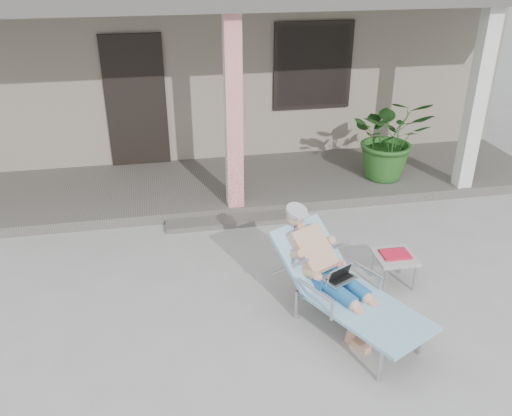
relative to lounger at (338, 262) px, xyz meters
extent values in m
plane|color=#9E9E99|center=(-0.63, 0.43, -0.72)|extent=(60.00, 60.00, 0.00)
cube|color=gray|center=(-0.63, 6.93, 0.78)|extent=(10.00, 5.00, 3.00)
cube|color=black|center=(-1.93, 4.40, 0.48)|extent=(0.95, 0.06, 2.10)
cube|color=black|center=(0.97, 4.40, 0.93)|extent=(1.20, 0.06, 1.30)
cube|color=black|center=(0.97, 4.40, 0.93)|extent=(1.32, 0.05, 1.42)
cube|color=#605B56|center=(-0.63, 3.43, -0.64)|extent=(10.00, 2.00, 0.15)
cube|color=red|center=(-0.63, 2.58, 0.74)|extent=(0.22, 0.22, 2.61)
cube|color=silver|center=(2.87, 2.58, 0.74)|extent=(0.22, 0.22, 2.61)
cube|color=#605B56|center=(-0.63, 2.28, -0.68)|extent=(2.00, 0.30, 0.07)
cylinder|color=#B7B7BC|center=(0.13, -0.90, -0.54)|extent=(0.04, 0.04, 0.35)
cylinder|color=#B7B7BC|center=(0.65, -0.64, -0.54)|extent=(0.04, 0.04, 0.35)
cylinder|color=#B7B7BC|center=(-0.37, 0.10, -0.54)|extent=(0.04, 0.04, 0.35)
cylinder|color=#B7B7BC|center=(0.14, 0.36, -0.54)|extent=(0.04, 0.04, 0.35)
cube|color=#B7B7BC|center=(0.20, -0.39, -0.36)|extent=(1.03, 1.28, 0.03)
cube|color=#99D8ED|center=(0.20, -0.39, -0.33)|extent=(1.13, 1.35, 0.04)
cube|color=#B7B7BC|center=(-0.17, 0.34, -0.14)|extent=(0.76, 0.74, 0.46)
cube|color=#99D8ED|center=(-0.17, 0.34, -0.11)|extent=(0.87, 0.84, 0.52)
cylinder|color=#9F9FA2|center=(-0.30, 0.58, 0.30)|extent=(0.31, 0.31, 0.12)
cube|color=silver|center=(0.02, -0.03, -0.18)|extent=(0.37, 0.33, 0.22)
cube|color=#A5A5A1|center=(0.87, 0.52, -0.36)|extent=(0.45, 0.45, 0.04)
cylinder|color=#B7B7BC|center=(0.69, 0.34, -0.55)|extent=(0.03, 0.03, 0.34)
cylinder|color=#B7B7BC|center=(1.05, 0.34, -0.55)|extent=(0.03, 0.03, 0.34)
cylinder|color=#B7B7BC|center=(0.69, 0.70, -0.55)|extent=(0.03, 0.03, 0.34)
cylinder|color=#B7B7BC|center=(1.05, 0.70, -0.55)|extent=(0.03, 0.03, 0.34)
cube|color=red|center=(0.87, 0.52, -0.33)|extent=(0.31, 0.24, 0.03)
cube|color=black|center=(0.87, 0.64, -0.34)|extent=(0.31, 0.02, 0.03)
imported|color=#26591E|center=(1.87, 3.10, 0.09)|extent=(1.42, 1.31, 1.32)
camera|label=1|loc=(-1.62, -4.27, 2.85)|focal=38.00mm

